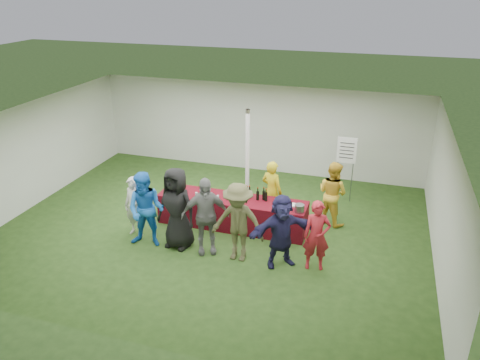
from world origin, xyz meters
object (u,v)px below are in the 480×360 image
(serving_table, at_px, (232,212))
(staff_pourer, at_px, (272,191))
(customer_0, at_px, (134,207))
(customer_3, at_px, (205,216))
(dump_bucket, at_px, (299,208))
(customer_1, at_px, (146,210))
(customer_6, at_px, (317,236))
(customer_4, at_px, (238,222))
(staff_back, at_px, (332,193))
(wine_list_sign, at_px, (346,155))
(customer_5, at_px, (281,231))
(customer_2, at_px, (177,208))

(serving_table, relative_size, staff_pourer, 2.29)
(customer_0, distance_m, customer_3, 1.85)
(dump_bucket, relative_size, customer_1, 0.12)
(dump_bucket, distance_m, staff_pourer, 1.17)
(customer_1, bearing_deg, customer_3, -1.11)
(serving_table, bearing_deg, customer_6, -28.14)
(customer_4, bearing_deg, staff_back, 54.24)
(staff_back, height_order, customer_1, customer_1)
(serving_table, bearing_deg, staff_pourer, 35.56)
(wine_list_sign, distance_m, customer_3, 4.39)
(dump_bucket, xyz_separation_m, wine_list_sign, (0.75, 2.46, 0.48))
(staff_back, bearing_deg, customer_1, 62.46)
(staff_pourer, bearing_deg, staff_back, -146.41)
(serving_table, height_order, customer_5, customer_5)
(customer_1, distance_m, customer_6, 3.75)
(customer_0, xyz_separation_m, customer_2, (1.15, -0.15, 0.21))
(staff_pourer, relative_size, customer_2, 0.84)
(wine_list_sign, bearing_deg, staff_back, -96.55)
(serving_table, bearing_deg, customer_5, -40.44)
(customer_3, bearing_deg, customer_0, 148.53)
(customer_1, height_order, customer_4, customer_4)
(customer_4, height_order, customer_5, customer_4)
(wine_list_sign, xyz_separation_m, staff_back, (-0.15, -1.33, -0.52))
(serving_table, distance_m, staff_back, 2.48)
(customer_3, bearing_deg, customer_4, -30.27)
(customer_0, xyz_separation_m, customer_4, (2.59, -0.27, 0.15))
(dump_bucket, relative_size, customer_3, 0.12)
(customer_5, bearing_deg, wine_list_sign, 40.92)
(dump_bucket, distance_m, customer_1, 3.41)
(customer_0, height_order, customer_6, customer_6)
(staff_pourer, distance_m, customer_3, 2.12)
(customer_3, relative_size, customer_6, 1.16)
(customer_1, distance_m, customer_3, 1.35)
(wine_list_sign, xyz_separation_m, customer_4, (-1.85, -3.57, -0.43))
(staff_back, height_order, customer_3, customer_3)
(staff_pourer, relative_size, customer_3, 0.89)
(customer_3, xyz_separation_m, customer_6, (2.40, 0.08, -0.12))
(staff_back, xyz_separation_m, customer_5, (-0.77, -2.18, 0.00))
(customer_2, xyz_separation_m, customer_5, (2.36, -0.06, -0.14))
(wine_list_sign, relative_size, customer_6, 1.19)
(customer_0, distance_m, customer_5, 3.52)
(dump_bucket, bearing_deg, customer_6, -60.53)
(staff_back, bearing_deg, customer_2, 65.49)
(wine_list_sign, bearing_deg, customer_1, -137.55)
(serving_table, relative_size, staff_back, 2.26)
(customer_1, distance_m, customer_2, 0.69)
(customer_6, bearing_deg, wine_list_sign, 74.82)
(customer_2, bearing_deg, wine_list_sign, 55.44)
(dump_bucket, xyz_separation_m, customer_3, (-1.85, -1.04, 0.04))
(customer_3, height_order, customer_5, customer_3)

